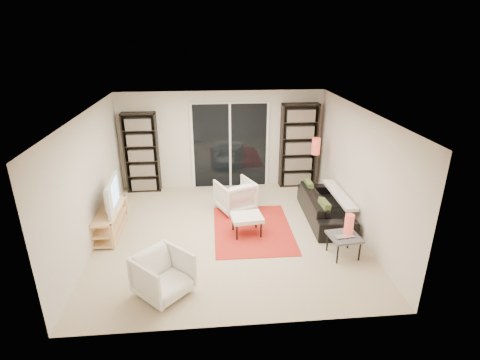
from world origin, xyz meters
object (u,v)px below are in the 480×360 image
object	(u,v)px
sofa	(325,207)
armchair_back	(235,196)
armchair_front	(163,275)
side_table	(344,238)
floor_lamp	(315,152)
bookshelf_left	(142,153)
ottoman	(247,218)
tv_stand	(110,220)
bookshelf_right	(298,146)

from	to	relation	value
sofa	armchair_back	size ratio (longest dim) A/B	2.60
armchair_front	side_table	xyz separation A→B (m)	(3.05, 0.76, 0.02)
side_table	floor_lamp	world-z (taller)	floor_lamp
bookshelf_left	sofa	world-z (taller)	bookshelf_left
ottoman	side_table	distance (m)	1.85
sofa	side_table	world-z (taller)	sofa
tv_stand	ottoman	distance (m)	2.69
sofa	bookshelf_left	bearing A→B (deg)	66.29
bookshelf_right	side_table	world-z (taller)	bookshelf_right
tv_stand	floor_lamp	xyz separation A→B (m)	(4.46, 1.42, 0.83)
floor_lamp	bookshelf_right	bearing A→B (deg)	109.74
ottoman	side_table	world-z (taller)	same
bookshelf_left	armchair_back	xyz separation A→B (m)	(2.16, -1.31, -0.63)
armchair_front	tv_stand	bearing A→B (deg)	76.61
bookshelf_right	floor_lamp	distance (m)	0.71
sofa	floor_lamp	world-z (taller)	floor_lamp
side_table	ottoman	bearing A→B (deg)	150.60
bookshelf_left	armchair_front	world-z (taller)	bookshelf_left
tv_stand	floor_lamp	distance (m)	4.75
armchair_back	bookshelf_right	bearing A→B (deg)	-165.00
bookshelf_left	armchair_front	xyz separation A→B (m)	(0.86, -4.06, -0.64)
side_table	floor_lamp	size ratio (longest dim) A/B	0.40
tv_stand	armchair_front	distance (m)	2.33
armchair_back	floor_lamp	size ratio (longest dim) A/B	0.53
sofa	bookshelf_right	bearing A→B (deg)	6.49
side_table	tv_stand	bearing A→B (deg)	164.12
floor_lamp	armchair_front	bearing A→B (deg)	-133.53
tv_stand	floor_lamp	world-z (taller)	floor_lamp
floor_lamp	sofa	bearing A→B (deg)	-93.88
bookshelf_left	armchair_back	world-z (taller)	bookshelf_left
bookshelf_left	tv_stand	world-z (taller)	bookshelf_left
sofa	side_table	size ratio (longest dim) A/B	3.47
bookshelf_left	ottoman	bearing A→B (deg)	-46.16
bookshelf_left	tv_stand	size ratio (longest dim) A/B	1.44
bookshelf_right	side_table	size ratio (longest dim) A/B	3.68
armchair_front	floor_lamp	distance (m)	4.74
bookshelf_left	side_table	world-z (taller)	bookshelf_left
bookshelf_right	bookshelf_left	bearing A→B (deg)	180.00
sofa	tv_stand	bearing A→B (deg)	94.07
side_table	armchair_front	bearing A→B (deg)	-165.95
armchair_back	side_table	size ratio (longest dim) A/B	1.33
side_table	floor_lamp	distance (m)	2.74
bookshelf_left	sofa	xyz separation A→B (m)	(4.01, -1.92, -0.69)
bookshelf_left	floor_lamp	world-z (taller)	bookshelf_left
armchair_back	sofa	bearing A→B (deg)	138.95
armchair_back	bookshelf_left	bearing A→B (deg)	-54.04
bookshelf_right	side_table	distance (m)	3.37
ottoman	tv_stand	bearing A→B (deg)	173.37
ottoman	floor_lamp	xyz separation A→B (m)	(1.79, 1.73, 0.74)
tv_stand	side_table	world-z (taller)	tv_stand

